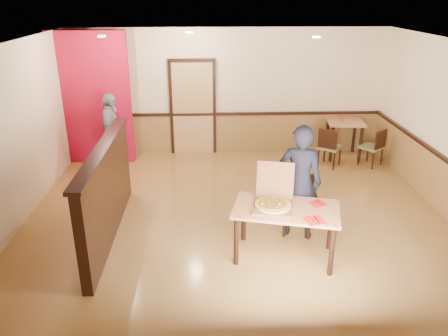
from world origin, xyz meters
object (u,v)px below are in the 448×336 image
object	(u,v)px
main_table	(286,215)
diner	(300,182)
passerby	(112,133)
side_chair_right	(374,146)
side_chair_left	(329,146)
condiment	(342,119)
side_table	(344,129)
pizza_box	(273,202)
diner_chair	(299,201)

from	to	relation	value
main_table	diner	bearing A→B (deg)	76.81
passerby	side_chair_right	bearing A→B (deg)	-90.63
side_chair_left	condiment	distance (m)	0.73
side_chair_right	passerby	distance (m)	5.52
side_chair_left	passerby	world-z (taller)	passerby
side_table	pizza_box	world-z (taller)	pizza_box
main_table	diner	xyz separation A→B (m)	(0.30, 0.59, 0.23)
diner_chair	passerby	bearing A→B (deg)	155.04
diner_chair	pizza_box	world-z (taller)	pizza_box
side_table	condiment	size ratio (longest dim) A/B	5.78
side_chair_left	diner	world-z (taller)	diner
side_chair_right	diner	world-z (taller)	diner
pizza_box	diner	bearing A→B (deg)	60.94
diner_chair	side_chair_right	xyz separation A→B (m)	(2.16, 2.63, -0.05)
side_chair_right	condiment	world-z (taller)	condiment
diner_chair	passerby	xyz separation A→B (m)	(-3.35, 2.65, 0.32)
main_table	condiment	bearing A→B (deg)	77.61
diner_chair	side_table	size ratio (longest dim) A/B	1.07
diner_chair	side_chair_left	distance (m)	2.88
passerby	pizza_box	bearing A→B (deg)	-139.90
diner_chair	side_chair_left	bearing A→B (deg)	79.13
side_chair_left	pizza_box	world-z (taller)	pizza_box
condiment	diner	bearing A→B (deg)	-115.97
side_chair_left	condiment	size ratio (longest dim) A/B	5.80
side_table	passerby	xyz separation A→B (m)	(-5.02, -0.58, 0.16)
side_chair_left	side_chair_right	distance (m)	0.98
side_chair_right	diner	xyz separation A→B (m)	(-2.19, -2.77, 0.44)
main_table	side_chair_right	xyz separation A→B (m)	(2.49, 3.36, -0.20)
side_chair_right	passerby	world-z (taller)	passerby
diner_chair	side_table	xyz separation A→B (m)	(1.67, 3.23, 0.16)
diner_chair	condiment	bearing A→B (deg)	76.87
main_table	passerby	distance (m)	4.53
side_table	pizza_box	xyz separation A→B (m)	(-2.18, -3.91, 0.18)
side_chair_right	condiment	xyz separation A→B (m)	(-0.62, 0.46, 0.46)
passerby	condiment	size ratio (longest dim) A/B	11.05
pizza_box	condiment	distance (m)	4.29
passerby	pizza_box	xyz separation A→B (m)	(2.84, -3.33, 0.02)
condiment	passerby	bearing A→B (deg)	-174.91
side_chair_left	passerby	distance (m)	4.55
main_table	side_chair_right	world-z (taller)	side_chair_right
side_chair_right	diner_chair	bearing A→B (deg)	12.43
side_table	side_chair_right	bearing A→B (deg)	-50.80
diner_chair	passerby	world-z (taller)	passerby
side_chair_right	condiment	size ratio (longest dim) A/B	5.58
diner	main_table	bearing A→B (deg)	82.44
side_table	pizza_box	size ratio (longest dim) A/B	1.20
diner	condiment	xyz separation A→B (m)	(1.57, 3.23, 0.03)
side_table	diner_chair	bearing A→B (deg)	-117.36
pizza_box	condiment	xyz separation A→B (m)	(2.05, 3.77, 0.08)
side_chair_left	pizza_box	bearing A→B (deg)	99.09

